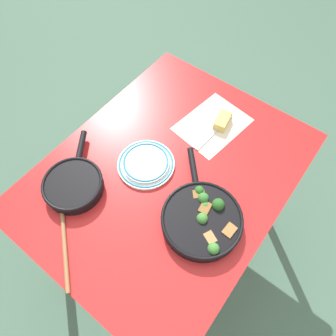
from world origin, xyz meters
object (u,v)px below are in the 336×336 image
(skillet_eggs, at_px, (74,185))
(cheese_block, at_px, (222,121))
(wooden_spoon, at_px, (63,220))
(grater_knife, at_px, (218,125))
(skillet_broccoli, at_px, (202,218))
(dinner_plate_stack, at_px, (146,163))

(skillet_eggs, xyz_separation_m, cheese_block, (-0.61, 0.28, -0.01))
(skillet_eggs, relative_size, wooden_spoon, 0.93)
(skillet_eggs, bearing_deg, grater_knife, -61.10)
(skillet_broccoli, height_order, cheese_block, skillet_broccoli)
(skillet_broccoli, height_order, grater_knife, skillet_broccoli)
(skillet_broccoli, xyz_separation_m, dinner_plate_stack, (-0.06, -0.31, -0.02))
(wooden_spoon, height_order, grater_knife, grater_knife)
(skillet_broccoli, relative_size, dinner_plate_stack, 1.62)
(wooden_spoon, distance_m, dinner_plate_stack, 0.37)
(grater_knife, xyz_separation_m, dinner_plate_stack, (0.34, -0.12, 0.00))
(dinner_plate_stack, bearing_deg, cheese_block, 160.61)
(wooden_spoon, xyz_separation_m, dinner_plate_stack, (-0.36, 0.09, 0.01))
(grater_knife, distance_m, cheese_block, 0.03)
(skillet_broccoli, bearing_deg, wooden_spoon, 84.08)
(cheese_block, bearing_deg, grater_knife, -8.19)
(skillet_broccoli, relative_size, wooden_spoon, 1.09)
(skillet_eggs, distance_m, wooden_spoon, 0.14)
(skillet_broccoli, distance_m, dinner_plate_stack, 0.32)
(grater_knife, height_order, cheese_block, cheese_block)
(wooden_spoon, distance_m, grater_knife, 0.73)
(wooden_spoon, bearing_deg, grater_knife, -68.14)
(grater_knife, bearing_deg, wooden_spoon, -12.73)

